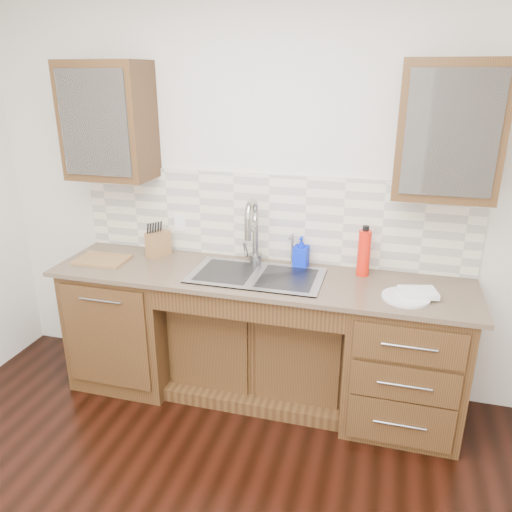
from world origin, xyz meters
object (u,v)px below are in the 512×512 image
(cutting_board, at_px, (102,260))
(plate, at_px, (406,297))
(soap_bottle, at_px, (301,252))
(water_bottle, at_px, (364,253))
(knife_block, at_px, (158,244))

(cutting_board, bearing_deg, plate, -2.21)
(soap_bottle, bearing_deg, water_bottle, -1.05)
(water_bottle, height_order, plate, water_bottle)
(soap_bottle, xyz_separation_m, water_bottle, (0.41, -0.04, 0.05))
(water_bottle, bearing_deg, knife_block, -179.09)
(water_bottle, xyz_separation_m, plate, (0.27, -0.29, -0.14))
(plate, relative_size, knife_block, 1.55)
(water_bottle, relative_size, plate, 1.09)
(soap_bottle, relative_size, plate, 0.76)
(soap_bottle, bearing_deg, plate, -21.53)
(knife_block, bearing_deg, plate, 12.06)
(soap_bottle, relative_size, knife_block, 1.17)
(soap_bottle, bearing_deg, cutting_board, -164.17)
(knife_block, bearing_deg, water_bottle, 22.14)
(knife_block, relative_size, cutting_board, 0.51)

